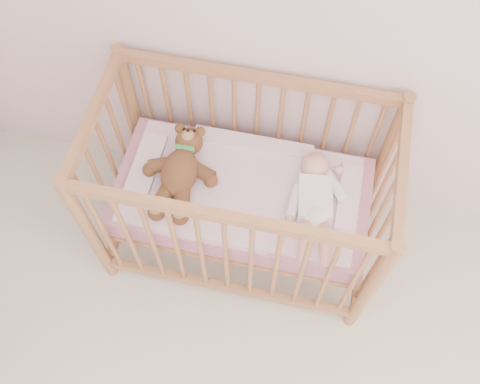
% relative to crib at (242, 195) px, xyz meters
% --- Properties ---
extents(wall_back, '(4.00, 0.02, 2.70)m').
position_rel_crib_xyz_m(wall_back, '(0.35, 0.40, 0.85)').
color(wall_back, silver).
rests_on(wall_back, floor).
extents(crib, '(1.36, 0.76, 1.00)m').
position_rel_crib_xyz_m(crib, '(0.00, 0.00, 0.00)').
color(crib, '#B7834D').
rests_on(crib, floor).
extents(mattress, '(1.22, 0.62, 0.13)m').
position_rel_crib_xyz_m(mattress, '(0.00, 0.00, -0.01)').
color(mattress, '#C47A90').
rests_on(mattress, crib).
extents(blanket, '(1.10, 0.58, 0.06)m').
position_rel_crib_xyz_m(blanket, '(0.00, 0.00, 0.06)').
color(blanket, '#F9ABCC').
rests_on(blanket, mattress).
extents(baby, '(0.36, 0.62, 0.14)m').
position_rel_crib_xyz_m(baby, '(0.34, -0.02, 0.14)').
color(baby, white).
rests_on(baby, blanket).
extents(teddy_bear, '(0.38, 0.54, 0.15)m').
position_rel_crib_xyz_m(teddy_bear, '(-0.30, -0.02, 0.15)').
color(teddy_bear, brown).
rests_on(teddy_bear, blanket).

